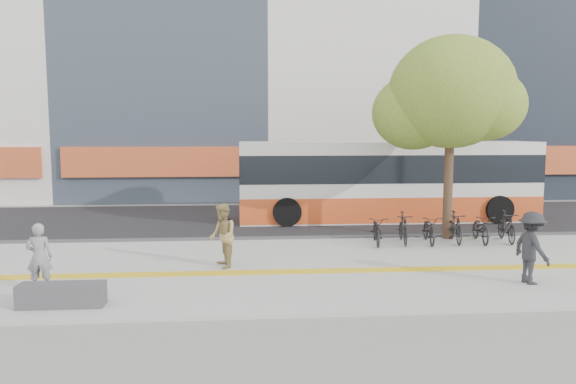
{
  "coord_description": "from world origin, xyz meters",
  "views": [
    {
      "loc": [
        0.94,
        -11.54,
        3.42
      ],
      "look_at": [
        2.0,
        2.0,
        1.89
      ],
      "focal_mm": 33.69,
      "sensor_mm": 36.0,
      "label": 1
    }
  ],
  "objects": [
    {
      "name": "bicycle_row",
      "position": [
        6.76,
        4.0,
        0.52
      ],
      "size": [
        4.71,
        1.66,
        0.93
      ],
      "color": "black",
      "rests_on": "sidewalk"
    },
    {
      "name": "bench",
      "position": [
        -2.6,
        -1.2,
        0.3
      ],
      "size": [
        1.6,
        0.45,
        0.45
      ],
      "primitive_type": "cube",
      "color": "#363638",
      "rests_on": "sidewalk"
    },
    {
      "name": "street_tree",
      "position": [
        7.18,
        4.82,
        4.51
      ],
      "size": [
        4.4,
        3.8,
        6.31
      ],
      "color": "#3D2C1C",
      "rests_on": "sidewalk"
    },
    {
      "name": "curb",
      "position": [
        0.0,
        5.0,
        0.07
      ],
      "size": [
        40.0,
        0.25,
        0.14
      ],
      "primitive_type": "cube",
      "color": "#363638",
      "rests_on": "ground"
    },
    {
      "name": "ground",
      "position": [
        0.0,
        0.0,
        0.0
      ],
      "size": [
        120.0,
        120.0,
        0.0
      ],
      "primitive_type": "plane",
      "color": "slate",
      "rests_on": "ground"
    },
    {
      "name": "tactile_strip",
      "position": [
        0.0,
        1.0,
        0.09
      ],
      "size": [
        40.0,
        0.45,
        0.01
      ],
      "primitive_type": "cube",
      "color": "gold",
      "rests_on": "sidewalk"
    },
    {
      "name": "sidewalk",
      "position": [
        0.0,
        1.5,
        0.04
      ],
      "size": [
        40.0,
        7.0,
        0.08
      ],
      "primitive_type": "cube",
      "color": "gray",
      "rests_on": "ground"
    },
    {
      "name": "street",
      "position": [
        0.0,
        9.0,
        0.03
      ],
      "size": [
        40.0,
        8.0,
        0.06
      ],
      "primitive_type": "cube",
      "color": "black",
      "rests_on": "ground"
    },
    {
      "name": "bus",
      "position": [
        6.27,
        8.5,
        1.46
      ],
      "size": [
        11.14,
        2.64,
        2.97
      ],
      "color": "silver",
      "rests_on": "street"
    },
    {
      "name": "pedestrian_tan",
      "position": [
        0.35,
        1.55,
        0.88
      ],
      "size": [
        0.77,
        0.9,
        1.59
      ],
      "primitive_type": "imported",
      "rotation": [
        0.0,
        0.0,
        -1.32
      ],
      "color": "olive",
      "rests_on": "sidewalk"
    },
    {
      "name": "seated_woman",
      "position": [
        -3.4,
        -0.09,
        0.8
      ],
      "size": [
        0.56,
        0.4,
        1.44
      ],
      "primitive_type": "imported",
      "rotation": [
        0.0,
        0.0,
        3.26
      ],
      "color": "black",
      "rests_on": "sidewalk"
    },
    {
      "name": "pedestrian_dark",
      "position": [
        7.17,
        -0.37,
        0.88
      ],
      "size": [
        0.76,
        1.12,
        1.6
      ],
      "primitive_type": "imported",
      "rotation": [
        0.0,
        0.0,
        1.74
      ],
      "color": "black",
      "rests_on": "sidewalk"
    }
  ]
}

